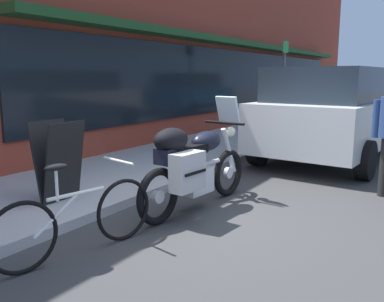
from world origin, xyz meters
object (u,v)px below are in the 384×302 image
Objects in this scene: parked_minivan at (336,112)px; parking_sign_pole at (284,77)px; parked_bicycle at (77,219)px; touring_motorcycle at (193,164)px; sandwich_board_sign at (58,161)px.

parking_sign_pole is at bearing 35.62° from parked_minivan.
parked_bicycle is at bearing 171.50° from parked_minivan.
touring_motorcycle is 1.69m from sandwich_board_sign.
parked_bicycle is (-1.67, 0.23, -0.25)m from touring_motorcycle.
parked_minivan is (4.38, -0.67, 0.36)m from touring_motorcycle.
touring_motorcycle is at bearing -7.91° from parked_bicycle.
parked_bicycle is at bearing -124.50° from sandwich_board_sign.
parking_sign_pole is at bearing 11.89° from touring_motorcycle.
sandwich_board_sign is 0.39× the size of parking_sign_pole.
parking_sign_pole reaches higher than parked_minivan.
touring_motorcycle is 1.71m from parked_bicycle.
parked_bicycle is 0.35× the size of parked_minivan.
sandwich_board_sign is (-0.82, 1.48, 0.02)m from touring_motorcycle.
parking_sign_pole is (8.35, 0.11, 1.01)m from sandwich_board_sign.
parking_sign_pole is at bearing 8.37° from parked_bicycle.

